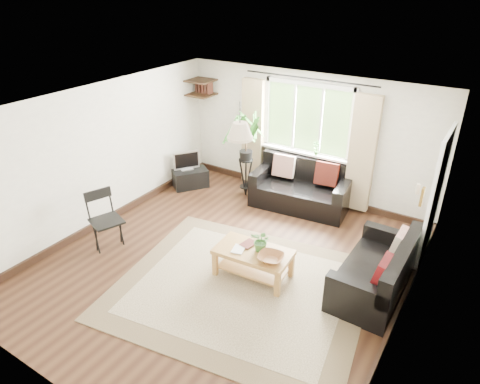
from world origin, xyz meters
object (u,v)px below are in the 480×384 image
Objects in this scene: sofa_right at (375,267)px; tv_stand at (191,178)px; palm_stand at (246,156)px; folding_chair at (107,222)px; sofa_back at (301,186)px; coffee_table at (253,263)px.

sofa_right reaches higher than tv_stand.
palm_stand is 1.74× the size of folding_chair.
sofa_right is 4.32m from tv_stand.
sofa_back is at bearing 7.20° from palm_stand.
sofa_back is 1.63× the size of coffee_table.
sofa_right is 1.67m from coffee_table.
coffee_table is at bearing -67.23° from sofa_right.
coffee_table is (0.33, -2.27, -0.19)m from sofa_back.
sofa_back reaches higher than coffee_table.
sofa_back is 2.31m from tv_stand.
coffee_table is 1.14× the size of folding_chair.
sofa_right is 0.98× the size of palm_stand.
sofa_right is 4.04m from folding_chair.
sofa_right is at bearing -47.33° from sofa_back.
sofa_back is 1.86× the size of folding_chair.
coffee_table is at bearing -55.22° from folding_chair.
tv_stand is (-4.13, 1.23, -0.19)m from sofa_right.
coffee_table is (-1.55, -0.62, -0.16)m from sofa_right.
folding_chair reaches higher than sofa_back.
coffee_table is 2.64m from palm_stand.
sofa_back reaches higher than tv_stand.
sofa_right is 3.38m from palm_stand.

